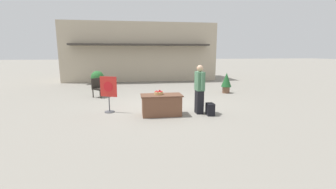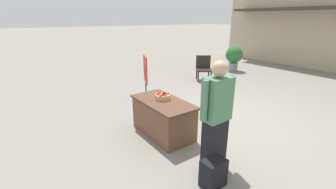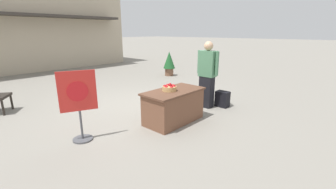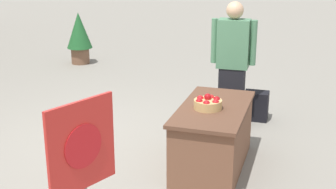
# 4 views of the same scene
# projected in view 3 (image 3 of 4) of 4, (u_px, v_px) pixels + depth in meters

# --- Properties ---
(ground_plane) EXTENTS (120.00, 120.00, 0.00)m
(ground_plane) POSITION_uv_depth(u_px,v_px,m) (139.00, 106.00, 6.12)
(ground_plane) COLOR gray
(storefront_building) EXTENTS (11.35, 4.68, 4.29)m
(storefront_building) POSITION_uv_depth(u_px,v_px,m) (8.00, 27.00, 11.39)
(storefront_building) COLOR #B7A88E
(storefront_building) RESTS_ON ground_plane
(display_table) EXTENTS (1.41, 0.73, 0.72)m
(display_table) POSITION_uv_depth(u_px,v_px,m) (174.00, 106.00, 4.97)
(display_table) COLOR brown
(display_table) RESTS_ON ground_plane
(apple_basket) EXTENTS (0.31, 0.31, 0.16)m
(apple_basket) POSITION_uv_depth(u_px,v_px,m) (169.00, 88.00, 4.83)
(apple_basket) COLOR tan
(apple_basket) RESTS_ON display_table
(person_visitor) EXTENTS (0.27, 0.61, 1.72)m
(person_visitor) POSITION_uv_depth(u_px,v_px,m) (207.00, 74.00, 5.81)
(person_visitor) COLOR black
(person_visitor) RESTS_ON ground_plane
(backpack) EXTENTS (0.24, 0.34, 0.42)m
(backpack) POSITION_uv_depth(u_px,v_px,m) (222.00, 99.00, 6.01)
(backpack) COLOR black
(backpack) RESTS_ON ground_plane
(poster_board) EXTENTS (0.60, 0.36, 1.31)m
(poster_board) POSITION_uv_depth(u_px,v_px,m) (79.00, 103.00, 4.00)
(poster_board) COLOR #4C4C51
(poster_board) RESTS_ON ground_plane
(potted_plant_far_right) EXTENTS (0.53, 0.53, 1.09)m
(potted_plant_far_right) POSITION_uv_depth(u_px,v_px,m) (169.00, 62.00, 10.13)
(potted_plant_far_right) COLOR brown
(potted_plant_far_right) RESTS_ON ground_plane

